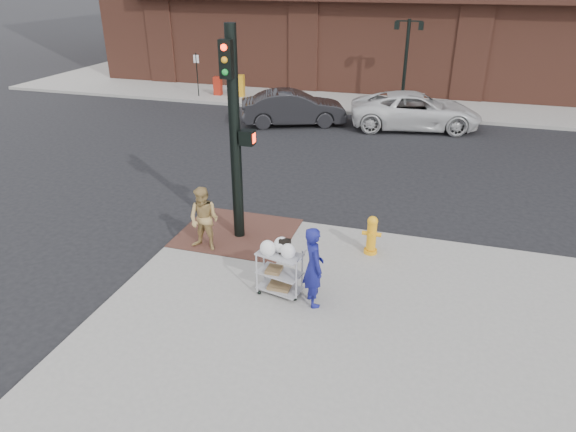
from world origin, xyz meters
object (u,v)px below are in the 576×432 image
(woman_blue, at_px, (314,267))
(fire_hydrant, at_px, (372,234))
(lamp_post, at_px, (406,53))
(traffic_signal_pole, at_px, (235,131))
(utility_cart, at_px, (280,269))
(sedan_dark, at_px, (293,108))
(pedestrian_tan, at_px, (204,219))
(minivan_white, at_px, (415,111))

(woman_blue, relative_size, fire_hydrant, 1.77)
(lamp_post, bearing_deg, traffic_signal_pole, -99.24)
(lamp_post, relative_size, utility_cart, 3.26)
(lamp_post, relative_size, traffic_signal_pole, 0.80)
(sedan_dark, xyz_separation_m, utility_cart, (3.50, -12.88, -0.04))
(pedestrian_tan, bearing_deg, traffic_signal_pole, 63.59)
(lamp_post, relative_size, fire_hydrant, 4.24)
(traffic_signal_pole, height_order, utility_cart, traffic_signal_pole)
(pedestrian_tan, height_order, minivan_white, pedestrian_tan)
(woman_blue, height_order, minivan_white, woman_blue)
(sedan_dark, distance_m, utility_cart, 13.35)
(traffic_signal_pole, bearing_deg, lamp_post, 80.76)
(lamp_post, distance_m, utility_cart, 17.44)
(traffic_signal_pole, bearing_deg, minivan_white, 74.12)
(woman_blue, bearing_deg, fire_hydrant, -50.71)
(lamp_post, bearing_deg, utility_cart, -92.52)
(utility_cart, height_order, fire_hydrant, utility_cart)
(minivan_white, xyz_separation_m, utility_cart, (-1.64, -13.87, -0.05))
(traffic_signal_pole, relative_size, sedan_dark, 1.11)
(utility_cart, bearing_deg, minivan_white, 83.27)
(sedan_dark, xyz_separation_m, minivan_white, (5.13, 0.99, 0.01))
(traffic_signal_pole, relative_size, fire_hydrant, 5.30)
(pedestrian_tan, height_order, sedan_dark, pedestrian_tan)
(traffic_signal_pole, distance_m, woman_blue, 3.80)
(woman_blue, height_order, utility_cart, woman_blue)
(pedestrian_tan, relative_size, minivan_white, 0.28)
(traffic_signal_pole, bearing_deg, sedan_dark, 99.40)
(minivan_white, distance_m, utility_cart, 13.97)
(utility_cart, xyz_separation_m, fire_hydrant, (1.53, 2.19, -0.07))
(woman_blue, relative_size, sedan_dark, 0.37)
(woman_blue, bearing_deg, traffic_signal_pole, 15.54)
(minivan_white, bearing_deg, woman_blue, 165.78)
(sedan_dark, xyz_separation_m, fire_hydrant, (5.03, -10.69, -0.11))
(pedestrian_tan, relative_size, utility_cart, 1.26)
(minivan_white, bearing_deg, sedan_dark, 90.37)
(pedestrian_tan, xyz_separation_m, minivan_white, (3.88, 12.62, -0.17))
(utility_cart, relative_size, fire_hydrant, 1.30)
(woman_blue, bearing_deg, minivan_white, -35.63)
(pedestrian_tan, height_order, utility_cart, pedestrian_tan)
(pedestrian_tan, relative_size, fire_hydrant, 1.64)
(sedan_dark, height_order, minivan_white, minivan_white)
(minivan_white, height_order, utility_cart, minivan_white)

